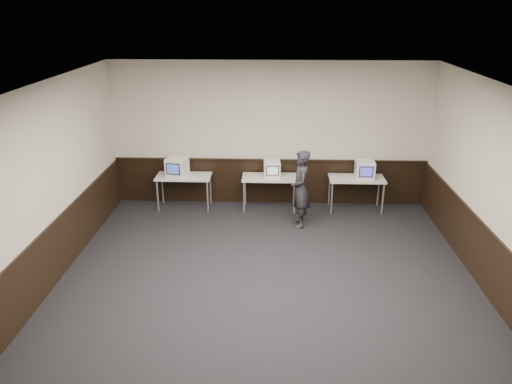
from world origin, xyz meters
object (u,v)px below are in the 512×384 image
(emac_left, at_px, (177,167))
(emac_right, at_px, (365,170))
(desk_center, at_px, (270,180))
(person, at_px, (300,189))
(desk_left, at_px, (184,179))
(desk_right, at_px, (357,181))
(emac_center, at_px, (272,169))

(emac_left, relative_size, emac_right, 1.18)
(emac_left, bearing_deg, emac_right, 11.82)
(desk_center, xyz_separation_m, person, (0.63, -0.90, 0.12))
(desk_center, height_order, person, person)
(desk_left, bearing_deg, desk_right, 0.00)
(desk_left, height_order, person, person)
(emac_left, distance_m, emac_center, 2.08)
(desk_left, bearing_deg, emac_right, -0.50)
(emac_left, xyz_separation_m, emac_center, (2.08, 0.04, -0.03))
(emac_right, distance_m, person, 1.67)
(desk_left, relative_size, emac_left, 2.32)
(desk_center, distance_m, desk_right, 1.90)
(desk_left, height_order, desk_right, same)
(desk_center, relative_size, emac_right, 2.73)
(desk_left, height_order, emac_right, emac_right)
(desk_right, distance_m, emac_right, 0.31)
(emac_right, xyz_separation_m, person, (-1.42, -0.87, -0.15))
(desk_center, height_order, emac_center, emac_center)
(desk_left, bearing_deg, person, -19.59)
(desk_left, distance_m, desk_center, 1.90)
(desk_center, xyz_separation_m, emac_right, (2.05, -0.03, 0.27))
(desk_left, relative_size, desk_center, 1.00)
(desk_center, height_order, emac_left, emac_left)
(desk_center, bearing_deg, emac_center, 15.55)
(emac_center, bearing_deg, desk_left, 176.68)
(emac_right, bearing_deg, emac_center, -179.88)
(emac_center, relative_size, emac_right, 0.92)
(desk_center, distance_m, person, 1.11)
(emac_center, relative_size, person, 0.25)
(person, bearing_deg, emac_left, -113.46)
(desk_center, relative_size, person, 0.75)
(desk_right, bearing_deg, person, -144.69)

